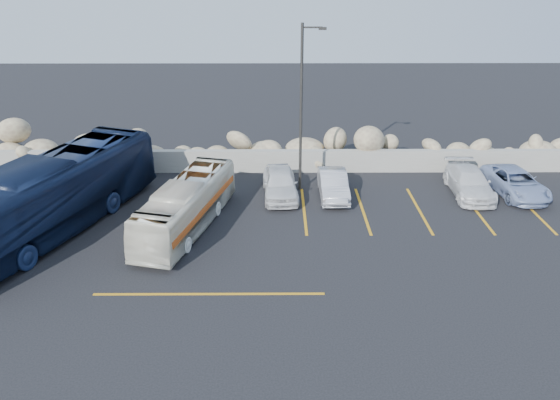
{
  "coord_description": "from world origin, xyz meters",
  "views": [
    {
      "loc": [
        1.37,
        -15.68,
        10.66
      ],
      "look_at": [
        1.48,
        4.0,
        1.86
      ],
      "focal_mm": 35.0,
      "sensor_mm": 36.0,
      "label": 1
    }
  ],
  "objects_px": {
    "car_a": "(280,183)",
    "car_b": "(333,184)",
    "vintage_bus": "(187,205)",
    "tour_coach": "(52,195)",
    "car_c": "(469,182)",
    "lamppost": "(302,105)",
    "car_d": "(515,183)"
  },
  "relations": [
    {
      "from": "car_a",
      "to": "car_b",
      "type": "height_order",
      "value": "car_a"
    },
    {
      "from": "vintage_bus",
      "to": "tour_coach",
      "type": "relative_size",
      "value": 0.66
    },
    {
      "from": "tour_coach",
      "to": "car_a",
      "type": "xyz_separation_m",
      "value": [
        9.52,
        3.51,
        -0.92
      ]
    },
    {
      "from": "vintage_bus",
      "to": "car_c",
      "type": "distance_m",
      "value": 13.68
    },
    {
      "from": "car_b",
      "to": "car_c",
      "type": "distance_m",
      "value": 6.66
    },
    {
      "from": "vintage_bus",
      "to": "car_c",
      "type": "bearing_deg",
      "value": 29.36
    },
    {
      "from": "car_c",
      "to": "tour_coach",
      "type": "bearing_deg",
      "value": -167.06
    },
    {
      "from": "vintage_bus",
      "to": "car_b",
      "type": "xyz_separation_m",
      "value": [
        6.54,
        3.36,
        -0.45
      ]
    },
    {
      "from": "lamppost",
      "to": "tour_coach",
      "type": "bearing_deg",
      "value": -157.6
    },
    {
      "from": "car_a",
      "to": "car_d",
      "type": "xyz_separation_m",
      "value": [
        11.48,
        0.2,
        -0.08
      ]
    },
    {
      "from": "tour_coach",
      "to": "car_a",
      "type": "distance_m",
      "value": 10.18
    },
    {
      "from": "vintage_bus",
      "to": "tour_coach",
      "type": "xyz_separation_m",
      "value": [
        -5.54,
        -0.13,
        0.54
      ]
    },
    {
      "from": "car_a",
      "to": "car_c",
      "type": "distance_m",
      "value": 9.22
    },
    {
      "from": "tour_coach",
      "to": "car_b",
      "type": "distance_m",
      "value": 12.61
    },
    {
      "from": "lamppost",
      "to": "vintage_bus",
      "type": "xyz_separation_m",
      "value": [
        -5.02,
        -4.22,
        -3.24
      ]
    },
    {
      "from": "car_b",
      "to": "car_d",
      "type": "relative_size",
      "value": 0.86
    },
    {
      "from": "lamppost",
      "to": "car_b",
      "type": "xyz_separation_m",
      "value": [
        1.51,
        -0.86,
        -3.68
      ]
    },
    {
      "from": "tour_coach",
      "to": "car_b",
      "type": "xyz_separation_m",
      "value": [
        12.08,
        3.49,
        -0.99
      ]
    },
    {
      "from": "vintage_bus",
      "to": "car_c",
      "type": "height_order",
      "value": "vintage_bus"
    },
    {
      "from": "car_a",
      "to": "car_b",
      "type": "xyz_separation_m",
      "value": [
        2.56,
        -0.02,
        -0.07
      ]
    },
    {
      "from": "tour_coach",
      "to": "car_a",
      "type": "height_order",
      "value": "tour_coach"
    },
    {
      "from": "tour_coach",
      "to": "car_b",
      "type": "relative_size",
      "value": 3.09
    },
    {
      "from": "car_a",
      "to": "vintage_bus",
      "type": "bearing_deg",
      "value": -143.05
    },
    {
      "from": "tour_coach",
      "to": "car_c",
      "type": "height_order",
      "value": "tour_coach"
    },
    {
      "from": "car_b",
      "to": "car_d",
      "type": "height_order",
      "value": "car_b"
    },
    {
      "from": "lamppost",
      "to": "car_b",
      "type": "bearing_deg",
      "value": -29.74
    },
    {
      "from": "lamppost",
      "to": "car_a",
      "type": "distance_m",
      "value": 3.86
    },
    {
      "from": "lamppost",
      "to": "car_d",
      "type": "xyz_separation_m",
      "value": [
        10.43,
        -0.64,
        -3.7
      ]
    },
    {
      "from": "tour_coach",
      "to": "car_a",
      "type": "bearing_deg",
      "value": 40.5
    },
    {
      "from": "lamppost",
      "to": "car_a",
      "type": "height_order",
      "value": "lamppost"
    },
    {
      "from": "vintage_bus",
      "to": "car_b",
      "type": "height_order",
      "value": "vintage_bus"
    },
    {
      "from": "car_a",
      "to": "car_d",
      "type": "relative_size",
      "value": 0.93
    }
  ]
}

